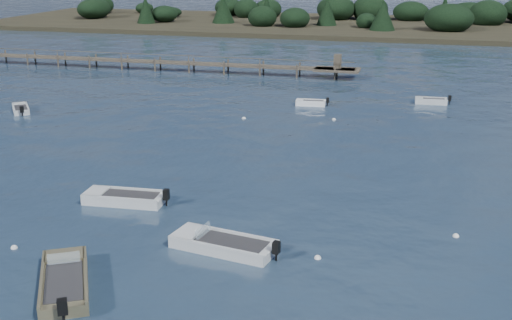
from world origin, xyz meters
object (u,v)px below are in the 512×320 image
(dinghy_mid_white_a, at_px, (223,246))
(tender_far_white, at_px, (311,104))
(tender_far_grey_b, at_px, (431,102))
(jetty, at_px, (125,61))
(dinghy_mid_grey, at_px, (124,200))
(tender_far_grey, at_px, (21,110))
(dinghy_near_olive, at_px, (65,284))

(dinghy_mid_white_a, bearing_deg, tender_far_white, 92.23)
(tender_far_white, height_order, dinghy_mid_white_a, dinghy_mid_white_a)
(tender_far_grey_b, relative_size, tender_far_white, 1.06)
(jetty, bearing_deg, tender_far_white, -28.84)
(dinghy_mid_grey, bearing_deg, dinghy_mid_white_a, -31.14)
(tender_far_grey, height_order, dinghy_mid_grey, dinghy_mid_grey)
(tender_far_grey_b, xyz_separation_m, jetty, (-35.90, 10.40, 0.83))
(tender_far_grey, distance_m, jetty, 22.82)
(tender_far_white, bearing_deg, jetty, 151.16)
(dinghy_mid_grey, distance_m, jetty, 44.76)
(tender_far_grey, bearing_deg, jetty, 92.33)
(tender_far_grey_b, relative_size, dinghy_mid_white_a, 0.60)
(dinghy_mid_white_a, bearing_deg, dinghy_mid_grey, 148.86)
(dinghy_mid_white_a, bearing_deg, jetty, 120.59)
(tender_far_grey_b, distance_m, dinghy_near_olive, 42.08)
(dinghy_near_olive, distance_m, dinghy_mid_white_a, 7.37)
(tender_far_grey, height_order, tender_far_white, tender_far_grey)
(tender_far_white, distance_m, dinghy_mid_grey, 27.14)
(dinghy_near_olive, xyz_separation_m, jetty, (-21.10, 49.79, 0.81))
(tender_far_white, xyz_separation_m, dinghy_mid_white_a, (1.20, -30.79, 0.02))
(tender_far_white, xyz_separation_m, dinghy_mid_grey, (-5.92, -26.48, 0.02))
(dinghy_mid_grey, bearing_deg, tender_far_grey_b, 61.02)
(dinghy_mid_white_a, bearing_deg, tender_far_grey_b, 74.53)
(tender_far_grey_b, distance_m, dinghy_mid_white_a, 35.57)
(dinghy_near_olive, distance_m, tender_far_white, 36.14)
(tender_far_grey, relative_size, tender_far_grey_b, 0.99)
(tender_far_white, height_order, dinghy_mid_grey, dinghy_mid_grey)
(tender_far_grey, relative_size, dinghy_mid_grey, 0.66)
(dinghy_near_olive, bearing_deg, dinghy_mid_grey, 100.86)
(jetty, bearing_deg, dinghy_near_olive, -67.03)
(tender_far_grey_b, bearing_deg, dinghy_near_olive, -110.59)
(tender_far_grey, distance_m, dinghy_near_olive, 33.71)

